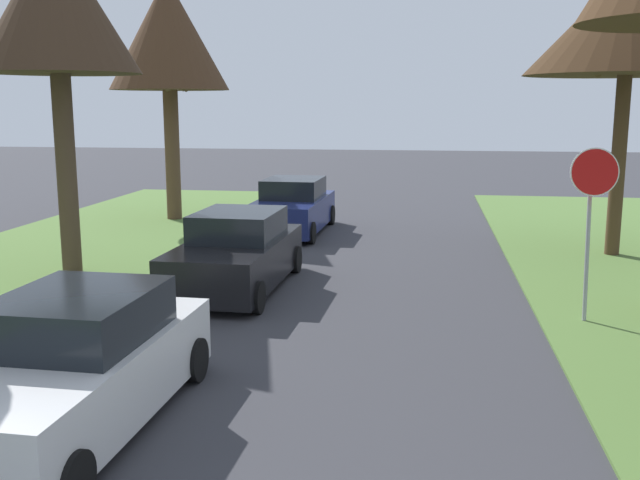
{
  "coord_description": "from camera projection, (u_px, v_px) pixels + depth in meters",
  "views": [
    {
      "loc": [
        1.6,
        -0.25,
        3.72
      ],
      "look_at": [
        -0.05,
        11.1,
        1.57
      ],
      "focal_mm": 40.9,
      "sensor_mm": 36.0,
      "label": 1
    }
  ],
  "objects": [
    {
      "name": "street_tree_left_mid_b",
      "position": [
        56.0,
        5.0,
        15.01
      ],
      "size": [
        3.39,
        3.39,
        7.21
      ],
      "color": "#4F3C2C",
      "rests_on": "grass_verge_left"
    },
    {
      "name": "street_tree_left_far",
      "position": [
        168.0,
        36.0,
        22.66
      ],
      "size": [
        3.73,
        3.73,
        7.55
      ],
      "color": "brown",
      "rests_on": "grass_verge_left"
    },
    {
      "name": "street_tree_right_far",
      "position": [
        629.0,
        21.0,
        17.08
      ],
      "size": [
        4.78,
        4.78,
        6.87
      ],
      "color": "#4F3823",
      "rests_on": "grass_verge_right"
    },
    {
      "name": "parked_sedan_white",
      "position": [
        74.0,
        368.0,
        8.41
      ],
      "size": [
        2.07,
        4.46,
        1.57
      ],
      "color": "white",
      "rests_on": "ground"
    },
    {
      "name": "parked_sedan_black",
      "position": [
        237.0,
        254.0,
        14.8
      ],
      "size": [
        2.07,
        4.46,
        1.57
      ],
      "color": "black",
      "rests_on": "ground"
    },
    {
      "name": "parked_sedan_navy",
      "position": [
        292.0,
        208.0,
        21.32
      ],
      "size": [
        2.07,
        4.46,
        1.57
      ],
      "color": "navy",
      "rests_on": "ground"
    },
    {
      "name": "stop_sign_far",
      "position": [
        592.0,
        197.0,
        12.16
      ],
      "size": [
        0.81,
        0.36,
        2.97
      ],
      "color": "#9EA0A5",
      "rests_on": "grass_verge_right"
    }
  ]
}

